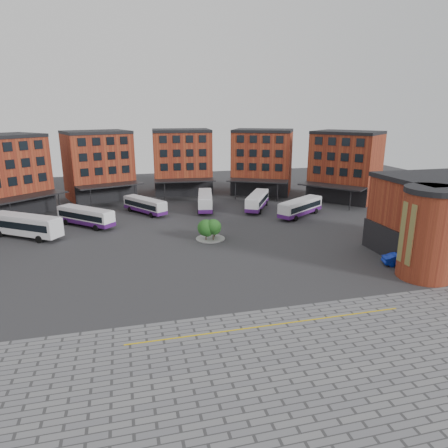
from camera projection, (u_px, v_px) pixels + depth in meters
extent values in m
plane|color=#28282B|center=(215.00, 270.00, 48.67)|extent=(160.00, 160.00, 0.00)
cube|color=slate|center=(311.00, 381.00, 28.62)|extent=(50.00, 22.00, 0.02)
cube|color=gold|center=(271.00, 325.00, 36.08)|extent=(26.00, 0.15, 0.02)
cube|color=maroon|center=(5.00, 176.00, 73.79)|extent=(16.35, 16.13, 14.00)
cube|color=black|center=(23.00, 206.00, 72.57)|extent=(10.00, 9.07, 4.00)
cube|color=black|center=(18.00, 166.00, 70.48)|extent=(8.60, 7.77, 8.00)
cube|color=black|center=(29.00, 197.00, 70.76)|extent=(12.61, 11.97, 0.25)
cylinder|color=black|center=(11.00, 214.00, 66.71)|extent=(0.20, 0.20, 4.00)
cylinder|color=black|center=(59.00, 204.00, 73.98)|extent=(0.20, 0.20, 4.00)
cube|color=maroon|center=(99.00, 167.00, 86.45)|extent=(15.55, 13.69, 14.00)
cube|color=black|center=(107.00, 193.00, 83.92)|extent=(12.45, 4.71, 4.00)
cube|color=black|center=(96.00, 132.00, 84.45)|extent=(15.65, 13.97, 0.60)
cube|color=black|center=(105.00, 159.00, 81.78)|extent=(10.87, 3.87, 8.00)
cube|color=black|center=(110.00, 185.00, 81.48)|extent=(13.72, 8.39, 0.25)
cylinder|color=black|center=(91.00, 199.00, 78.19)|extent=(0.20, 0.20, 4.00)
cylinder|color=black|center=(135.00, 194.00, 82.97)|extent=(0.20, 0.20, 4.00)
cube|color=maroon|center=(182.00, 162.00, 93.10)|extent=(13.67, 10.88, 14.00)
cube|color=black|center=(184.00, 187.00, 89.88)|extent=(13.00, 1.41, 4.00)
cube|color=black|center=(181.00, 130.00, 91.10)|extent=(13.69, 11.18, 0.60)
cube|color=black|center=(183.00, 155.00, 87.72)|extent=(11.42, 0.95, 8.00)
cube|color=black|center=(185.00, 180.00, 87.11)|extent=(13.28, 5.30, 0.25)
cylinder|color=black|center=(165.00, 192.00, 85.18)|extent=(0.20, 0.20, 4.00)
cylinder|color=black|center=(207.00, 190.00, 86.72)|extent=(0.20, 0.20, 4.00)
cube|color=maroon|center=(262.00, 163.00, 92.67)|extent=(16.12, 14.81, 14.00)
cube|color=black|center=(259.00, 188.00, 89.50)|extent=(11.81, 6.35, 4.00)
cube|color=black|center=(263.00, 131.00, 90.67)|extent=(16.26, 15.08, 0.60)
cube|color=black|center=(259.00, 156.00, 87.33)|extent=(10.26, 5.33, 8.00)
cube|color=black|center=(258.00, 181.00, 86.75)|extent=(13.58, 9.82, 0.25)
cylinder|color=black|center=(235.00, 190.00, 86.58)|extent=(0.20, 0.20, 4.00)
cylinder|color=black|center=(277.00, 192.00, 84.63)|extent=(0.20, 0.20, 4.00)
cube|color=maroon|center=(345.00, 167.00, 85.24)|extent=(16.02, 16.39, 14.00)
cube|color=black|center=(335.00, 194.00, 82.83)|extent=(8.74, 10.28, 4.00)
cube|color=black|center=(348.00, 132.00, 83.23)|extent=(16.25, 16.58, 0.60)
cube|color=black|center=(338.00, 159.00, 80.70)|extent=(7.47, 8.86, 8.00)
cube|color=black|center=(332.00, 186.00, 80.45)|extent=(11.73, 12.79, 0.25)
cylinder|color=black|center=(306.00, 195.00, 82.16)|extent=(0.20, 0.20, 4.00)
cylinder|color=black|center=(350.00, 200.00, 77.04)|extent=(0.20, 0.20, 4.00)
cube|color=maroon|center=(440.00, 219.00, 52.48)|extent=(14.00, 12.00, 10.00)
cube|color=black|center=(447.00, 179.00, 51.02)|extent=(14.40, 12.40, 0.60)
cube|color=black|center=(391.00, 245.00, 51.63)|extent=(0.40, 12.00, 4.00)
cylinder|color=maroon|center=(428.00, 236.00, 45.24)|extent=(6.00, 6.00, 10.00)
cylinder|color=black|center=(435.00, 190.00, 43.78)|extent=(6.40, 6.40, 0.60)
cube|color=red|center=(407.00, 234.00, 44.42)|extent=(0.12, 2.20, 7.00)
cylinder|color=gray|center=(210.00, 239.00, 60.31)|extent=(4.40, 4.40, 0.12)
cylinder|color=#332114|center=(206.00, 236.00, 59.39)|extent=(0.14, 0.14, 1.41)
sphere|color=#1C4717|center=(206.00, 228.00, 59.04)|extent=(2.51, 2.51, 2.51)
sphere|color=#1C4717|center=(207.00, 231.00, 59.06)|extent=(1.76, 1.76, 1.76)
cylinder|color=#332114|center=(215.00, 234.00, 60.91)|extent=(0.14, 0.14, 1.23)
sphere|color=#1C4717|center=(215.00, 227.00, 60.60)|extent=(2.02, 2.02, 2.02)
sphere|color=#1C4717|center=(216.00, 229.00, 60.61)|extent=(1.41, 1.41, 1.41)
cylinder|color=#332114|center=(213.00, 236.00, 59.22)|extent=(0.14, 0.14, 1.60)
sphere|color=#1C4717|center=(213.00, 226.00, 58.83)|extent=(2.19, 2.19, 2.19)
sphere|color=#1C4717|center=(215.00, 230.00, 58.87)|extent=(1.53, 1.53, 1.53)
cube|color=silver|center=(25.00, 225.00, 60.54)|extent=(11.65, 9.33, 2.73)
cube|color=black|center=(25.00, 224.00, 60.49)|extent=(10.88, 8.82, 1.06)
cube|color=silver|center=(24.00, 216.00, 60.15)|extent=(11.19, 8.96, 0.13)
cylinder|color=black|center=(14.00, 229.00, 63.54)|extent=(1.11, 0.91, 1.12)
cylinder|color=black|center=(39.00, 239.00, 58.33)|extent=(1.11, 0.91, 1.12)
cylinder|color=black|center=(53.00, 234.00, 60.84)|extent=(1.11, 0.91, 1.12)
cube|color=white|center=(86.00, 216.00, 66.53)|extent=(9.66, 9.38, 2.44)
cube|color=black|center=(86.00, 215.00, 66.49)|extent=(9.07, 8.81, 0.95)
cube|color=silver|center=(85.00, 208.00, 66.18)|extent=(9.27, 9.00, 0.12)
cube|color=black|center=(64.00, 211.00, 69.02)|extent=(1.55, 1.62, 1.10)
cube|color=#451664|center=(86.00, 221.00, 66.77)|extent=(9.72, 9.43, 0.70)
cylinder|color=black|center=(66.00, 222.00, 67.50)|extent=(0.93, 0.90, 1.00)
cylinder|color=black|center=(78.00, 219.00, 69.59)|extent=(0.93, 0.90, 1.00)
cylinder|color=black|center=(96.00, 228.00, 64.18)|extent=(0.93, 0.90, 1.00)
cylinder|color=black|center=(107.00, 224.00, 66.26)|extent=(0.93, 0.90, 1.00)
cube|color=silver|center=(145.00, 205.00, 74.75)|extent=(7.64, 9.85, 2.29)
cube|color=black|center=(145.00, 204.00, 74.71)|extent=(7.24, 9.20, 0.89)
cube|color=silver|center=(145.00, 199.00, 74.43)|extent=(7.34, 9.46, 0.11)
cube|color=black|center=(129.00, 200.00, 77.95)|extent=(1.72, 1.20, 1.03)
cube|color=#451664|center=(145.00, 209.00, 74.98)|extent=(7.70, 9.91, 0.65)
cylinder|color=black|center=(130.00, 209.00, 76.37)|extent=(0.75, 0.93, 0.93)
cylinder|color=black|center=(140.00, 207.00, 78.04)|extent=(0.75, 0.93, 0.93)
cylinder|color=black|center=(151.00, 215.00, 72.12)|extent=(0.75, 0.93, 0.93)
cylinder|color=black|center=(161.00, 213.00, 73.79)|extent=(0.75, 0.93, 0.93)
cube|color=silver|center=(205.00, 200.00, 77.86)|extent=(4.78, 11.70, 2.54)
cube|color=black|center=(205.00, 199.00, 77.81)|extent=(4.66, 10.81, 0.99)
cube|color=silver|center=(205.00, 194.00, 77.50)|extent=(4.59, 11.23, 0.12)
cube|color=black|center=(205.00, 193.00, 83.18)|extent=(2.18, 0.55, 1.14)
cube|color=#451664|center=(205.00, 205.00, 78.11)|extent=(4.82, 11.74, 0.73)
cylinder|color=black|center=(199.00, 203.00, 81.67)|extent=(0.51, 1.08, 1.04)
cylinder|color=black|center=(211.00, 203.00, 81.79)|extent=(0.51, 1.08, 1.04)
cylinder|color=black|center=(198.00, 211.00, 74.66)|extent=(0.51, 1.08, 1.04)
cylinder|color=black|center=(212.00, 211.00, 74.78)|extent=(0.51, 1.08, 1.04)
cube|color=white|center=(257.00, 200.00, 77.95)|extent=(7.71, 10.95, 2.48)
cube|color=black|center=(257.00, 199.00, 77.90)|extent=(7.32, 10.20, 0.96)
cube|color=silver|center=(257.00, 194.00, 77.60)|extent=(7.40, 10.51, 0.12)
cube|color=black|center=(262.00, 194.00, 82.96)|extent=(1.93, 1.17, 1.11)
cube|color=#451664|center=(257.00, 205.00, 78.20)|extent=(7.76, 11.00, 0.71)
cylinder|color=black|center=(254.00, 202.00, 81.94)|extent=(0.76, 1.03, 1.01)
cylinder|color=black|center=(267.00, 203.00, 81.29)|extent=(0.76, 1.03, 1.01)
cylinder|color=black|center=(247.00, 211.00, 75.33)|extent=(0.76, 1.03, 1.01)
cylinder|color=black|center=(260.00, 211.00, 74.68)|extent=(0.76, 1.03, 1.01)
cube|color=silver|center=(300.00, 207.00, 72.83)|extent=(10.61, 8.29, 2.47)
cube|color=black|center=(300.00, 206.00, 72.79)|extent=(9.91, 7.84, 0.96)
cube|color=silver|center=(301.00, 200.00, 72.48)|extent=(10.19, 7.96, 0.12)
cube|color=black|center=(316.00, 201.00, 76.67)|extent=(1.30, 1.85, 1.11)
cube|color=#451664|center=(300.00, 211.00, 73.08)|extent=(10.67, 8.34, 0.71)
cylinder|color=black|center=(304.00, 209.00, 76.54)|extent=(1.01, 0.81, 1.01)
cylinder|color=black|center=(316.00, 211.00, 74.92)|extent=(1.01, 0.81, 1.01)
cylinder|color=black|center=(283.00, 216.00, 71.46)|extent=(1.01, 0.81, 1.01)
cylinder|color=black|center=(296.00, 218.00, 69.84)|extent=(1.01, 0.81, 1.01)
imported|color=#0C229D|center=(402.00, 260.00, 49.88)|extent=(4.80, 2.80, 1.49)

